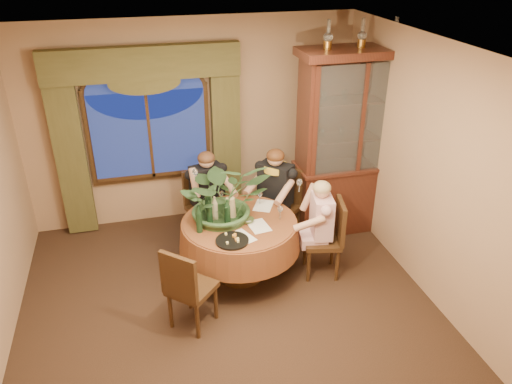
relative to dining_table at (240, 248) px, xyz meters
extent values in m
plane|color=black|center=(-0.26, -0.85, -0.38)|extent=(5.00, 5.00, 0.00)
plane|color=#9D7A5D|center=(-0.26, 1.65, 1.02)|extent=(4.50, 0.00, 4.50)
plane|color=#9D7A5D|center=(1.99, -0.85, 1.02)|extent=(0.00, 5.00, 5.00)
plane|color=white|center=(-0.26, -0.85, 2.42)|extent=(5.00, 5.00, 0.00)
cube|color=#44411F|center=(-1.89, 1.53, 0.80)|extent=(0.38, 0.14, 2.32)
cube|color=#44411F|center=(0.17, 1.53, 0.80)|extent=(0.38, 0.14, 2.32)
cylinder|color=maroon|center=(0.00, 0.00, 0.00)|extent=(1.70, 1.70, 0.75)
cube|color=#381912|center=(1.70, 0.75, 0.87)|extent=(1.53, 0.60, 2.48)
cube|color=black|center=(0.95, -0.21, 0.10)|extent=(0.50, 0.50, 0.96)
cube|color=black|center=(0.72, 0.66, 0.10)|extent=(0.59, 0.59, 0.96)
cube|color=black|center=(-0.27, 0.88, 0.10)|extent=(0.52, 0.52, 0.96)
cube|color=black|center=(-0.67, -0.71, 0.10)|extent=(0.59, 0.59, 0.96)
imported|color=#335730|center=(-0.14, 0.13, 1.02)|extent=(1.03, 1.14, 0.89)
imported|color=#4A5C32|center=(0.09, -0.06, 0.40)|extent=(0.15, 0.15, 0.05)
cylinder|color=black|center=(-0.17, -0.41, 0.39)|extent=(0.36, 0.36, 0.02)
cylinder|color=black|center=(-0.15, -0.06, 0.54)|extent=(0.07, 0.07, 0.33)
cylinder|color=tan|center=(-0.27, 0.04, 0.54)|extent=(0.07, 0.07, 0.33)
cylinder|color=black|center=(-0.32, 0.20, 0.54)|extent=(0.07, 0.07, 0.33)
cylinder|color=black|center=(-0.35, -0.04, 0.54)|extent=(0.07, 0.07, 0.33)
cylinder|color=black|center=(-0.48, -0.12, 0.54)|extent=(0.07, 0.07, 0.33)
cube|color=white|center=(0.19, -0.17, 0.38)|extent=(0.25, 0.33, 0.00)
cube|color=white|center=(0.36, 0.27, 0.38)|extent=(0.32, 0.36, 0.00)
cube|color=white|center=(-0.05, -0.35, 0.38)|extent=(0.31, 0.36, 0.00)
camera|label=1|loc=(-1.06, -4.84, 3.32)|focal=35.00mm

